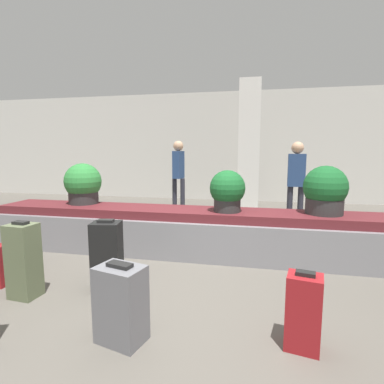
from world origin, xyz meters
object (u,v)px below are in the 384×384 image
at_px(suitcase_3, 24,261).
at_px(potted_plant_1, 83,184).
at_px(suitcase_4, 304,312).
at_px(suitcase_5, 121,304).
at_px(potted_plant_0, 325,191).
at_px(traveler_0, 296,177).
at_px(pillar, 249,146).
at_px(traveler_1, 178,170).
at_px(potted_plant_2, 227,191).
at_px(suitcase_6, 107,257).

distance_m(suitcase_3, potted_plant_1, 1.90).
distance_m(suitcase_4, suitcase_5, 1.38).
xyz_separation_m(potted_plant_0, traveler_0, (-0.12, 1.89, 0.03)).
height_order(pillar, traveler_0, pillar).
distance_m(suitcase_3, potted_plant_0, 3.64).
distance_m(suitcase_5, traveler_1, 5.08).
height_order(potted_plant_2, traveler_1, traveler_1).
relative_size(suitcase_3, suitcase_6, 1.02).
bearing_deg(potted_plant_2, traveler_0, 60.09).
xyz_separation_m(potted_plant_0, potted_plant_1, (-3.56, 0.07, 0.00)).
relative_size(suitcase_5, potted_plant_1, 0.99).
distance_m(suitcase_4, potted_plant_0, 2.15).
bearing_deg(traveler_0, traveler_1, 163.85).
distance_m(pillar, potted_plant_1, 4.31).
xyz_separation_m(suitcase_3, suitcase_5, (1.27, -0.47, -0.08)).
bearing_deg(pillar, suitcase_3, -111.89).
bearing_deg(suitcase_4, potted_plant_1, 157.43).
xyz_separation_m(suitcase_6, potted_plant_0, (2.41, 1.40, 0.58)).
bearing_deg(suitcase_5, suitcase_6, 138.43).
xyz_separation_m(potted_plant_0, traveler_1, (-2.71, 2.79, 0.08)).
distance_m(potted_plant_1, traveler_1, 2.86).
xyz_separation_m(suitcase_3, potted_plant_1, (-0.40, 1.77, 0.57)).
height_order(pillar, potted_plant_0, pillar).
relative_size(suitcase_3, potted_plant_0, 1.23).
distance_m(pillar, traveler_1, 1.88).
distance_m(potted_plant_0, potted_plant_2, 1.28).
relative_size(pillar, suitcase_4, 5.32).
height_order(suitcase_4, suitcase_6, suitcase_6).
bearing_deg(traveler_1, potted_plant_2, -143.41).
height_order(suitcase_5, potted_plant_2, potted_plant_2).
bearing_deg(traveler_1, traveler_0, -98.99).
relative_size(traveler_0, traveler_1, 0.96).
relative_size(pillar, suitcase_3, 4.07).
relative_size(pillar, potted_plant_2, 5.60).
distance_m(suitcase_3, traveler_0, 4.74).
height_order(pillar, traveler_1, pillar).
distance_m(suitcase_5, potted_plant_0, 2.95).
bearing_deg(potted_plant_2, pillar, 86.76).
height_order(pillar, suitcase_6, pillar).
xyz_separation_m(suitcase_5, traveler_0, (1.78, 4.05, 0.68)).
height_order(suitcase_3, potted_plant_1, potted_plant_1).
relative_size(potted_plant_1, traveler_0, 0.39).
bearing_deg(potted_plant_1, potted_plant_0, -1.11).
distance_m(suitcase_6, traveler_0, 4.05).
relative_size(pillar, traveler_0, 1.94).
xyz_separation_m(suitcase_3, suitcase_4, (2.63, -0.27, -0.09)).
distance_m(potted_plant_1, traveler_0, 3.89).
relative_size(potted_plant_1, potted_plant_2, 1.12).
bearing_deg(potted_plant_0, traveler_1, 134.08).
distance_m(potted_plant_2, traveler_1, 3.24).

